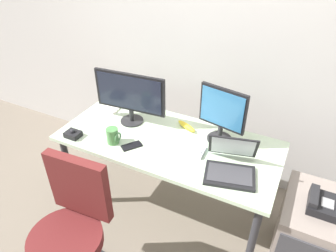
{
  "coord_description": "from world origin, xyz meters",
  "views": [
    {
      "loc": [
        0.8,
        -1.61,
        2.04
      ],
      "look_at": [
        0.0,
        0.0,
        0.83
      ],
      "focal_mm": 32.82,
      "sensor_mm": 36.0,
      "label": 1
    }
  ],
  "objects_px": {
    "paper_notepad": "(112,107)",
    "cell_phone": "(132,146)",
    "monitor_side": "(222,113)",
    "trackball_mouse": "(73,134)",
    "office_chair": "(73,236)",
    "file_cabinet": "(309,236)",
    "keyboard": "(176,145)",
    "banana": "(186,126)",
    "desk_phone": "(322,203)",
    "laptop": "(231,165)",
    "monitor_main": "(130,95)",
    "coffee_mug": "(113,136)"
  },
  "relations": [
    {
      "from": "laptop",
      "to": "trackball_mouse",
      "type": "height_order",
      "value": "laptop"
    },
    {
      "from": "trackball_mouse",
      "to": "paper_notepad",
      "type": "distance_m",
      "value": 0.48
    },
    {
      "from": "paper_notepad",
      "to": "desk_phone",
      "type": "bearing_deg",
      "value": -8.42
    },
    {
      "from": "keyboard",
      "to": "trackball_mouse",
      "type": "height_order",
      "value": "trackball_mouse"
    },
    {
      "from": "trackball_mouse",
      "to": "banana",
      "type": "height_order",
      "value": "trackball_mouse"
    },
    {
      "from": "office_chair",
      "to": "file_cabinet",
      "type": "bearing_deg",
      "value": 30.41
    },
    {
      "from": "monitor_side",
      "to": "paper_notepad",
      "type": "height_order",
      "value": "monitor_side"
    },
    {
      "from": "coffee_mug",
      "to": "cell_phone",
      "type": "height_order",
      "value": "coffee_mug"
    },
    {
      "from": "desk_phone",
      "to": "monitor_side",
      "type": "bearing_deg",
      "value": 163.39
    },
    {
      "from": "monitor_main",
      "to": "banana",
      "type": "bearing_deg",
      "value": 13.71
    },
    {
      "from": "trackball_mouse",
      "to": "file_cabinet",
      "type": "bearing_deg",
      "value": 8.12
    },
    {
      "from": "trackball_mouse",
      "to": "office_chair",
      "type": "bearing_deg",
      "value": -53.42
    },
    {
      "from": "banana",
      "to": "cell_phone",
      "type": "bearing_deg",
      "value": -123.73
    },
    {
      "from": "office_chair",
      "to": "cell_phone",
      "type": "height_order",
      "value": "office_chair"
    },
    {
      "from": "paper_notepad",
      "to": "banana",
      "type": "distance_m",
      "value": 0.69
    },
    {
      "from": "keyboard",
      "to": "cell_phone",
      "type": "height_order",
      "value": "keyboard"
    },
    {
      "from": "file_cabinet",
      "to": "cell_phone",
      "type": "relative_size",
      "value": 4.11
    },
    {
      "from": "monitor_main",
      "to": "banana",
      "type": "relative_size",
      "value": 2.98
    },
    {
      "from": "monitor_side",
      "to": "coffee_mug",
      "type": "xyz_separation_m",
      "value": [
        -0.67,
        -0.37,
        -0.17
      ]
    },
    {
      "from": "desk_phone",
      "to": "keyboard",
      "type": "distance_m",
      "value": 0.98
    },
    {
      "from": "keyboard",
      "to": "monitor_main",
      "type": "bearing_deg",
      "value": 162.65
    },
    {
      "from": "banana",
      "to": "file_cabinet",
      "type": "bearing_deg",
      "value": -12.62
    },
    {
      "from": "keyboard",
      "to": "laptop",
      "type": "distance_m",
      "value": 0.42
    },
    {
      "from": "coffee_mug",
      "to": "paper_notepad",
      "type": "distance_m",
      "value": 0.51
    },
    {
      "from": "office_chair",
      "to": "monitor_side",
      "type": "xyz_separation_m",
      "value": [
        0.58,
        0.98,
        0.51
      ]
    },
    {
      "from": "monitor_side",
      "to": "laptop",
      "type": "relative_size",
      "value": 1.07
    },
    {
      "from": "office_chair",
      "to": "cell_phone",
      "type": "xyz_separation_m",
      "value": [
        0.05,
        0.62,
        0.29
      ]
    },
    {
      "from": "trackball_mouse",
      "to": "coffee_mug",
      "type": "bearing_deg",
      "value": 13.07
    },
    {
      "from": "paper_notepad",
      "to": "monitor_side",
      "type": "bearing_deg",
      "value": -1.95
    },
    {
      "from": "monitor_main",
      "to": "banana",
      "type": "xyz_separation_m",
      "value": [
        0.43,
        0.1,
        -0.22
      ]
    },
    {
      "from": "office_chair",
      "to": "desk_phone",
      "type": "bearing_deg",
      "value": 30.04
    },
    {
      "from": "monitor_main",
      "to": "paper_notepad",
      "type": "height_order",
      "value": "monitor_main"
    },
    {
      "from": "cell_phone",
      "to": "coffee_mug",
      "type": "bearing_deg",
      "value": -136.95
    },
    {
      "from": "monitor_main",
      "to": "trackball_mouse",
      "type": "xyz_separation_m",
      "value": [
        -0.28,
        -0.37,
        -0.21
      ]
    },
    {
      "from": "file_cabinet",
      "to": "keyboard",
      "type": "relative_size",
      "value": 1.4
    },
    {
      "from": "office_chair",
      "to": "coffee_mug",
      "type": "xyz_separation_m",
      "value": [
        -0.09,
        0.6,
        0.35
      ]
    },
    {
      "from": "office_chair",
      "to": "banana",
      "type": "distance_m",
      "value": 1.09
    },
    {
      "from": "coffee_mug",
      "to": "monitor_side",
      "type": "bearing_deg",
      "value": 29.38
    },
    {
      "from": "file_cabinet",
      "to": "monitor_side",
      "type": "relative_size",
      "value": 1.42
    },
    {
      "from": "laptop",
      "to": "coffee_mug",
      "type": "distance_m",
      "value": 0.84
    },
    {
      "from": "file_cabinet",
      "to": "coffee_mug",
      "type": "relative_size",
      "value": 5.0
    },
    {
      "from": "laptop",
      "to": "banana",
      "type": "relative_size",
      "value": 2.02
    },
    {
      "from": "file_cabinet",
      "to": "cell_phone",
      "type": "bearing_deg",
      "value": -173.02
    },
    {
      "from": "file_cabinet",
      "to": "coffee_mug",
      "type": "bearing_deg",
      "value": -172.99
    },
    {
      "from": "monitor_side",
      "to": "trackball_mouse",
      "type": "height_order",
      "value": "monitor_side"
    },
    {
      "from": "monitor_main",
      "to": "trackball_mouse",
      "type": "bearing_deg",
      "value": -127.05
    },
    {
      "from": "file_cabinet",
      "to": "monitor_main",
      "type": "xyz_separation_m",
      "value": [
        -1.44,
        0.12,
        0.66
      ]
    },
    {
      "from": "desk_phone",
      "to": "office_chair",
      "type": "distance_m",
      "value": 1.53
    },
    {
      "from": "paper_notepad",
      "to": "cell_phone",
      "type": "relative_size",
      "value": 1.46
    },
    {
      "from": "coffee_mug",
      "to": "banana",
      "type": "xyz_separation_m",
      "value": [
        0.39,
        0.4,
        -0.04
      ]
    }
  ]
}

